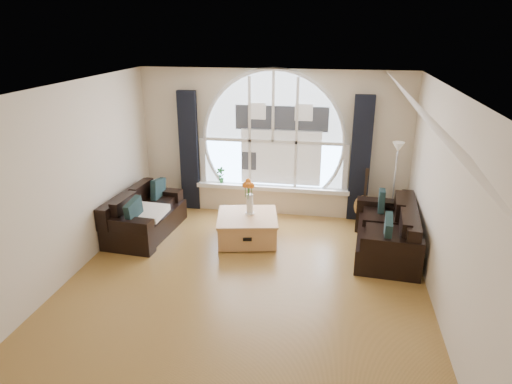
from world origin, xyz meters
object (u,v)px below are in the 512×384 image
(sofa_left, at_px, (145,212))
(coffee_chest, at_px, (247,227))
(guitar, at_px, (365,195))
(potted_plant, at_px, (221,175))
(vase_flowers, at_px, (250,192))
(sofa_right, at_px, (386,229))
(floor_lamp, at_px, (394,188))

(sofa_left, height_order, coffee_chest, sofa_left)
(guitar, bearing_deg, potted_plant, -175.39)
(sofa_left, xyz_separation_m, vase_flowers, (1.81, 0.13, 0.43))
(sofa_right, height_order, vase_flowers, vase_flowers)
(guitar, relative_size, potted_plant, 3.41)
(sofa_left, distance_m, potted_plant, 1.68)
(floor_lamp, bearing_deg, potted_plant, 171.59)
(sofa_right, height_order, floor_lamp, floor_lamp)
(sofa_right, relative_size, coffee_chest, 1.79)
(floor_lamp, height_order, potted_plant, floor_lamp)
(coffee_chest, distance_m, potted_plant, 1.55)
(sofa_left, height_order, guitar, guitar)
(floor_lamp, bearing_deg, guitar, 144.46)
(sofa_left, bearing_deg, coffee_chest, 5.83)
(sofa_left, bearing_deg, potted_plant, 56.59)
(coffee_chest, height_order, potted_plant, potted_plant)
(sofa_left, distance_m, vase_flowers, 1.86)
(sofa_right, height_order, coffee_chest, sofa_right)
(floor_lamp, height_order, guitar, floor_lamp)
(floor_lamp, distance_m, guitar, 0.61)
(coffee_chest, xyz_separation_m, guitar, (1.95, 1.12, 0.29))
(vase_flowers, relative_size, potted_plant, 2.25)
(floor_lamp, bearing_deg, sofa_left, -168.67)
(sofa_left, relative_size, sofa_right, 0.94)
(sofa_right, distance_m, floor_lamp, 0.96)
(coffee_chest, xyz_separation_m, potted_plant, (-0.76, 1.27, 0.47))
(sofa_right, bearing_deg, coffee_chest, -177.11)
(coffee_chest, relative_size, vase_flowers, 1.40)
(coffee_chest, height_order, vase_flowers, vase_flowers)
(sofa_left, height_order, floor_lamp, floor_lamp)
(guitar, xyz_separation_m, potted_plant, (-2.71, 0.15, 0.18))
(sofa_right, height_order, potted_plant, potted_plant)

